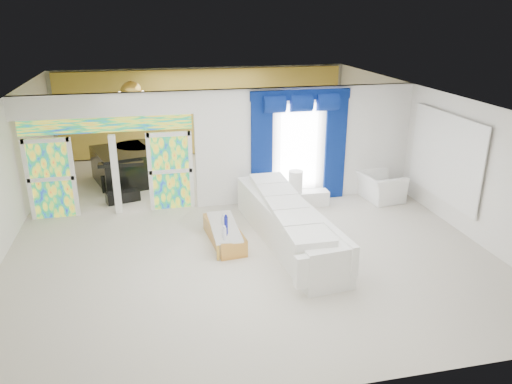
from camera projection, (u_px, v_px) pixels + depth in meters
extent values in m
plane|color=#B7AF9E|center=(234.00, 218.00, 12.04)|extent=(12.00, 12.00, 0.00)
cube|color=white|center=(307.00, 144.00, 12.86)|extent=(5.70, 0.18, 3.00)
cube|color=white|center=(105.00, 105.00, 11.43)|extent=(4.30, 0.18, 0.55)
cube|color=#994C3F|center=(51.00, 179.00, 11.75)|extent=(0.95, 0.04, 2.00)
cube|color=#994C3F|center=(171.00, 171.00, 12.32)|extent=(0.95, 0.04, 2.00)
cube|color=#994C3F|center=(107.00, 125.00, 11.60)|extent=(4.00, 0.05, 0.35)
cube|color=white|center=(299.00, 147.00, 12.73)|extent=(1.00, 0.02, 2.30)
cube|color=#04174B|center=(262.00, 152.00, 12.52)|extent=(0.55, 0.10, 2.80)
cube|color=#04174B|center=(335.00, 147.00, 12.92)|extent=(0.55, 0.10, 2.80)
cube|color=#04174B|center=(301.00, 95.00, 12.23)|extent=(2.60, 0.12, 0.25)
cube|color=white|center=(445.00, 157.00, 11.57)|extent=(0.04, 2.70, 1.90)
cube|color=#BD8F2D|center=(204.00, 112.00, 16.91)|extent=(9.70, 0.12, 2.90)
cube|color=white|center=(287.00, 225.00, 10.64)|extent=(1.41, 4.51, 0.84)
cube|color=#C98E3F|center=(224.00, 234.00, 10.73)|extent=(0.74, 1.75, 0.38)
cube|color=white|center=(306.00, 199.00, 12.74)|extent=(1.17, 0.38, 0.39)
cylinder|color=white|center=(296.00, 182.00, 12.52)|extent=(0.36, 0.36, 0.58)
imported|color=white|center=(381.00, 187.00, 13.10)|extent=(1.10, 1.22, 0.73)
cube|color=black|center=(124.00, 166.00, 14.36)|extent=(2.00, 2.31, 0.99)
cube|color=black|center=(123.00, 197.00, 13.02)|extent=(0.93, 0.57, 0.29)
cube|color=tan|center=(57.00, 171.00, 14.23)|extent=(0.61, 0.56, 0.83)
sphere|color=gold|center=(131.00, 92.00, 13.76)|extent=(0.60, 0.60, 0.60)
cylinder|color=silver|center=(224.00, 231.00, 10.29)|extent=(0.10, 0.10, 0.13)
cylinder|color=silver|center=(224.00, 219.00, 10.91)|extent=(0.11, 0.11, 0.11)
cylinder|color=navy|center=(226.00, 222.00, 10.63)|extent=(0.08, 0.08, 0.22)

